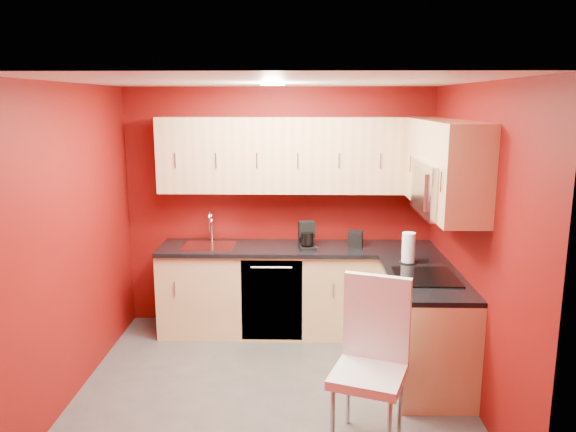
{
  "coord_description": "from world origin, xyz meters",
  "views": [
    {
      "loc": [
        0.24,
        -4.31,
        2.36
      ],
      "look_at": [
        0.12,
        0.55,
        1.36
      ],
      "focal_mm": 35.0,
      "sensor_mm": 36.0,
      "label": 1
    }
  ],
  "objects_px": {
    "microwave": "(445,189)",
    "dining_chair": "(369,366)",
    "coffee_maker": "(308,235)",
    "napkin_holder": "(356,239)",
    "sink": "(209,242)",
    "paper_towel": "(408,248)"
  },
  "relations": [
    {
      "from": "sink",
      "to": "microwave",
      "type": "bearing_deg",
      "value": -25.6
    },
    {
      "from": "napkin_holder",
      "to": "dining_chair",
      "type": "bearing_deg",
      "value": -92.52
    },
    {
      "from": "microwave",
      "to": "napkin_holder",
      "type": "xyz_separation_m",
      "value": [
        -0.61,
        1.03,
        -0.67
      ]
    },
    {
      "from": "sink",
      "to": "napkin_holder",
      "type": "height_order",
      "value": "sink"
    },
    {
      "from": "microwave",
      "to": "coffee_maker",
      "type": "relative_size",
      "value": 2.86
    },
    {
      "from": "coffee_maker",
      "to": "microwave",
      "type": "bearing_deg",
      "value": -49.99
    },
    {
      "from": "napkin_holder",
      "to": "paper_towel",
      "type": "xyz_separation_m",
      "value": [
        0.42,
        -0.6,
        0.06
      ]
    },
    {
      "from": "microwave",
      "to": "napkin_holder",
      "type": "distance_m",
      "value": 1.37
    },
    {
      "from": "sink",
      "to": "dining_chair",
      "type": "height_order",
      "value": "sink"
    },
    {
      "from": "napkin_holder",
      "to": "sink",
      "type": "bearing_deg",
      "value": -179.0
    },
    {
      "from": "coffee_maker",
      "to": "napkin_holder",
      "type": "relative_size",
      "value": 1.75
    },
    {
      "from": "dining_chair",
      "to": "coffee_maker",
      "type": "bearing_deg",
      "value": 121.82
    },
    {
      "from": "sink",
      "to": "paper_towel",
      "type": "bearing_deg",
      "value": -16.62
    },
    {
      "from": "dining_chair",
      "to": "paper_towel",
      "type": "bearing_deg",
      "value": 89.76
    },
    {
      "from": "microwave",
      "to": "napkin_holder",
      "type": "relative_size",
      "value": 4.99
    },
    {
      "from": "sink",
      "to": "coffee_maker",
      "type": "relative_size",
      "value": 1.95
    },
    {
      "from": "microwave",
      "to": "dining_chair",
      "type": "height_order",
      "value": "microwave"
    },
    {
      "from": "microwave",
      "to": "coffee_maker",
      "type": "xyz_separation_m",
      "value": [
        -1.09,
        0.92,
        -0.62
      ]
    },
    {
      "from": "napkin_holder",
      "to": "dining_chair",
      "type": "height_order",
      "value": "dining_chair"
    },
    {
      "from": "coffee_maker",
      "to": "napkin_holder",
      "type": "height_order",
      "value": "coffee_maker"
    },
    {
      "from": "sink",
      "to": "paper_towel",
      "type": "height_order",
      "value": "sink"
    },
    {
      "from": "coffee_maker",
      "to": "dining_chair",
      "type": "xyz_separation_m",
      "value": [
        0.4,
        -1.88,
        -0.46
      ]
    }
  ]
}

